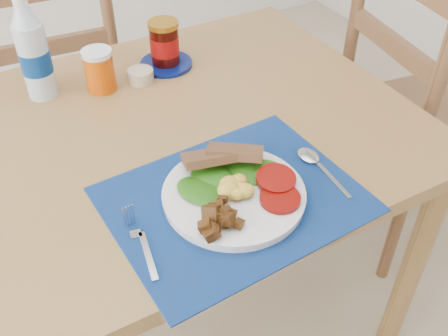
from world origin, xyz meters
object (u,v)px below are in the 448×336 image
chair_far (54,72)px  juice_glass (100,71)px  chair_end (417,87)px  water_bottle (34,55)px  jam_on_saucer (165,47)px  breakfast_plate (232,194)px

chair_far → juice_glass: bearing=99.9°
chair_end → juice_glass: 0.95m
chair_end → water_bottle: chair_end is taller
jam_on_saucer → breakfast_plate: bearing=-100.8°
chair_end → breakfast_plate: size_ratio=4.46×
water_bottle → jam_on_saucer: bearing=-2.9°
chair_end → juice_glass: size_ratio=12.06×
breakfast_plate → jam_on_saucer: size_ratio=1.95×
water_bottle → jam_on_saucer: size_ratio=1.78×
chair_far → jam_on_saucer: chair_far is taller
breakfast_plate → water_bottle: bearing=133.0°
chair_end → jam_on_saucer: 0.78m
chair_far → jam_on_saucer: bearing=123.8°
chair_far → water_bottle: bearing=81.0°
chair_far → jam_on_saucer: (0.23, -0.42, 0.22)m
chair_end → breakfast_plate: chair_end is taller
breakfast_plate → juice_glass: 0.53m
juice_glass → jam_on_saucer: jam_on_saucer is taller
water_bottle → juice_glass: 0.16m
breakfast_plate → chair_far: bearing=119.1°
juice_glass → jam_on_saucer: size_ratio=0.72×
breakfast_plate → chair_end: bearing=40.4°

